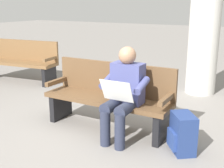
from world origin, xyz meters
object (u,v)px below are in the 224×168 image
person_seated (124,92)px  backpack (182,134)px  bench_far (20,60)px  bench_near (109,95)px  support_pillar (206,5)px

person_seated → backpack: size_ratio=2.53×
backpack → bench_far: 4.39m
bench_near → support_pillar: size_ratio=0.55×
bench_far → backpack: bearing=153.3°
bench_near → person_seated: size_ratio=1.53×
bench_near → bench_far: same height
bench_near → bench_far: (3.02, -1.24, 0.00)m
bench_near → backpack: 1.15m
person_seated → bench_far: size_ratio=0.64×
bench_near → backpack: (-1.11, 0.21, -0.23)m
bench_near → support_pillar: 2.69m
person_seated → support_pillar: support_pillar is taller
person_seated → bench_far: person_seated is taller
backpack → support_pillar: bearing=-80.8°
backpack → bench_near: bearing=-10.9°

